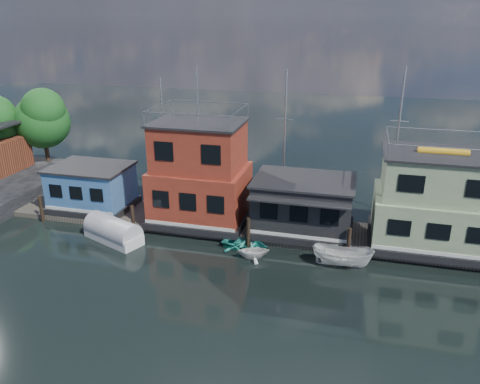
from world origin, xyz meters
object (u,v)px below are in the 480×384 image
(houseboat_blue, at_px, (92,187))
(houseboat_red, at_px, (200,175))
(motorboat, at_px, (343,257))
(dinghy_white, at_px, (253,250))
(houseboat_dark, at_px, (303,205))
(dinghy_teal, at_px, (245,244))
(tarp_runabout, at_px, (113,232))
(houseboat_green, at_px, (435,202))

(houseboat_blue, distance_m, houseboat_red, 9.69)
(motorboat, height_order, dinghy_white, motorboat)
(houseboat_blue, bearing_deg, houseboat_dark, -0.06)
(dinghy_teal, distance_m, tarp_runabout, 9.77)
(houseboat_blue, height_order, houseboat_red, houseboat_red)
(houseboat_dark, distance_m, houseboat_green, 9.07)
(houseboat_red, distance_m, houseboat_dark, 8.18)
(houseboat_blue, relative_size, dinghy_teal, 1.89)
(tarp_runabout, bearing_deg, houseboat_green, 33.88)
(houseboat_red, bearing_deg, motorboat, -20.45)
(dinghy_teal, distance_m, dinghy_white, 1.52)
(dinghy_teal, xyz_separation_m, tarp_runabout, (-9.70, -1.16, 0.36))
(houseboat_green, height_order, dinghy_white, houseboat_green)
(tarp_runabout, bearing_deg, houseboat_blue, 156.31)
(houseboat_red, bearing_deg, houseboat_dark, -0.14)
(motorboat, bearing_deg, houseboat_red, 72.45)
(houseboat_green, bearing_deg, dinghy_white, -159.12)
(dinghy_teal, bearing_deg, houseboat_red, 59.14)
(houseboat_red, relative_size, motorboat, 2.98)
(houseboat_dark, height_order, dinghy_teal, houseboat_dark)
(houseboat_dark, bearing_deg, houseboat_blue, 179.94)
(dinghy_white, bearing_deg, dinghy_teal, 16.41)
(dinghy_white, height_order, tarp_runabout, tarp_runabout)
(houseboat_blue, bearing_deg, motorboat, -11.41)
(houseboat_green, bearing_deg, houseboat_red, -180.00)
(motorboat, relative_size, dinghy_white, 1.76)
(dinghy_white, bearing_deg, motorboat, -105.11)
(houseboat_dark, bearing_deg, motorboat, -52.44)
(houseboat_dark, xyz_separation_m, motorboat, (3.20, -4.16, -1.65))
(houseboat_red, xyz_separation_m, motorboat, (11.20, -4.18, -3.33))
(dinghy_teal, height_order, tarp_runabout, tarp_runabout)
(motorboat, distance_m, tarp_runabout, 16.50)
(houseboat_green, relative_size, dinghy_white, 3.72)
(motorboat, relative_size, tarp_runabout, 0.79)
(houseboat_red, height_order, dinghy_teal, houseboat_red)
(houseboat_blue, relative_size, dinghy_white, 2.83)
(houseboat_red, relative_size, houseboat_green, 1.41)
(houseboat_red, relative_size, dinghy_white, 5.25)
(houseboat_dark, bearing_deg, houseboat_green, 0.12)
(houseboat_dark, xyz_separation_m, dinghy_teal, (-3.60, -3.23, -2.07))
(houseboat_blue, relative_size, houseboat_red, 0.54)
(houseboat_blue, distance_m, dinghy_teal, 14.39)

